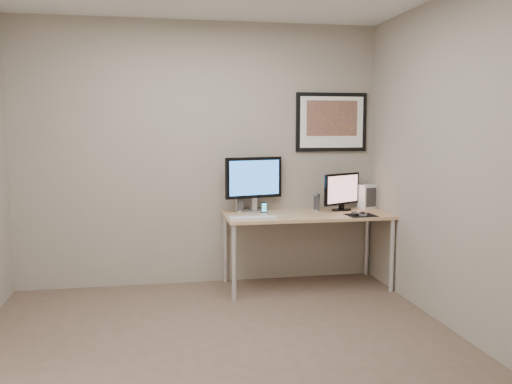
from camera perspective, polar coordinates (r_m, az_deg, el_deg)
floor at (r=4.03m, az=-3.63°, el=-16.01°), size 3.60×3.60×0.00m
room at (r=4.17m, az=-4.54°, el=7.88°), size 3.60×3.60×3.60m
desk at (r=5.32m, az=5.32°, el=-2.97°), size 1.60×0.70×0.73m
framed_art at (r=5.66m, az=7.95°, el=7.30°), size 0.75×0.04×0.60m
monitor_large at (r=5.37m, az=-0.23°, el=1.10°), size 0.59×0.26×0.54m
monitor_tv at (r=5.52m, az=9.03°, el=0.14°), size 0.44×0.26×0.38m
speaker_left at (r=5.38m, az=-1.75°, el=-1.05°), size 0.08×0.08×0.20m
speaker_right at (r=5.51m, az=6.38°, el=-1.06°), size 0.09×0.09×0.17m
phone_dock at (r=5.23m, az=0.86°, el=-1.71°), size 0.06×0.06×0.12m
keyboard at (r=5.00m, az=-0.35°, el=-2.71°), size 0.45×0.12×0.02m
mousepad at (r=5.27m, az=10.98°, el=-2.42°), size 0.28×0.25×0.00m
mouse at (r=5.25m, az=11.12°, el=-2.23°), size 0.08×0.12×0.04m
remote at (r=5.31m, az=10.35°, el=-2.23°), size 0.09×0.18×0.02m
fan_unit at (r=5.72m, az=11.61°, el=-0.48°), size 0.19×0.17×0.25m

